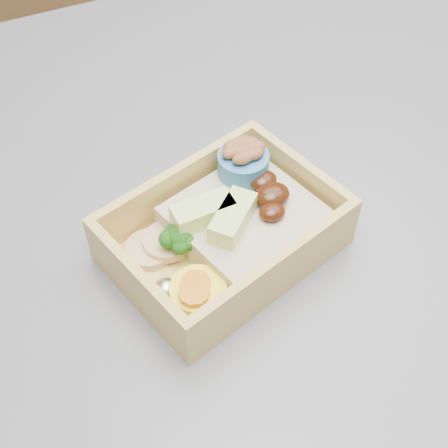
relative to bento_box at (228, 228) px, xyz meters
name	(u,v)px	position (x,y,z in m)	size (l,w,h in m)	color
bento_box	(228,228)	(0.00, 0.00, 0.00)	(0.20, 0.17, 0.06)	#D5B058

